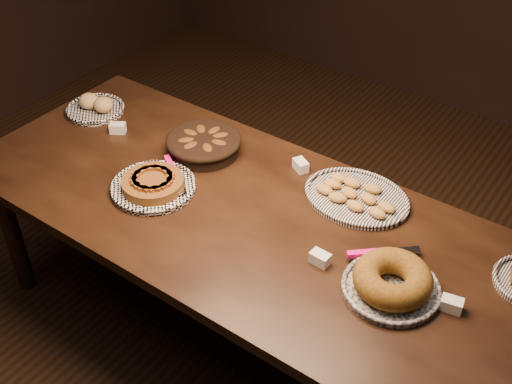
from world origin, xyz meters
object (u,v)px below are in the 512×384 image
Objects in this scene: madeleine_platter at (356,196)px; bundt_cake_plate at (392,282)px; apple_tart_plate at (153,185)px; buffet_table at (245,225)px.

bundt_cake_plate is (0.33, -0.36, 0.03)m from madeleine_platter.
apple_tart_plate is at bearing 174.59° from bundt_cake_plate.
bundt_cake_plate is at bearing -24.38° from madeleine_platter.
apple_tart_plate is at bearing -164.42° from buffet_table.
bundt_cake_plate reaches higher than apple_tart_plate.
apple_tart_plate is 1.03m from bundt_cake_plate.
bundt_cake_plate reaches higher than madeleine_platter.
buffet_table is 6.72× the size of apple_tart_plate.
buffet_table is at bearing 6.05° from apple_tart_plate.
apple_tart_plate reaches higher than buffet_table.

